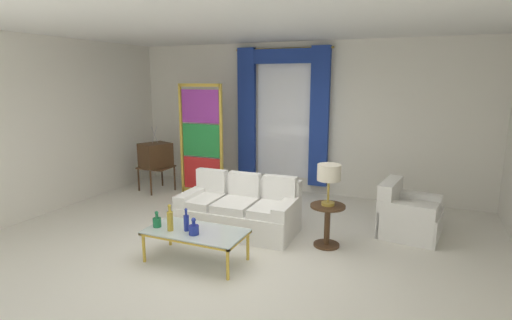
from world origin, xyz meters
name	(u,v)px	position (x,y,z in m)	size (l,w,h in m)	color
ground_plane	(235,246)	(0.00, 0.00, 0.00)	(16.00, 16.00, 0.00)	silver
wall_rear	(300,119)	(0.00, 3.06, 1.50)	(8.00, 0.12, 3.00)	white
wall_left	(67,123)	(-3.66, 0.60, 1.50)	(0.12, 7.00, 3.00)	white
ceiling_slab	(257,27)	(0.00, 0.80, 3.02)	(8.00, 7.60, 0.04)	white
curtained_window	(282,107)	(-0.34, 2.89, 1.74)	(2.00, 0.17, 2.70)	white
couch_white_long	(240,210)	(-0.19, 0.60, 0.30)	(1.77, 0.95, 0.86)	white
coffee_table	(196,233)	(-0.25, -0.61, 0.37)	(1.27, 0.65, 0.41)	silver
bottle_blue_decanter	(157,221)	(-0.77, -0.69, 0.48)	(0.11, 0.11, 0.21)	#196B3D
bottle_crystal_tall	(170,220)	(-0.54, -0.74, 0.55)	(0.08, 0.08, 0.35)	gold
bottle_amber_squat	(186,222)	(-0.35, -0.66, 0.53)	(0.07, 0.07, 0.30)	navy
bottle_ruby_flask	(194,229)	(-0.20, -0.73, 0.48)	(0.13, 0.13, 0.22)	navy
vintage_tv	(156,156)	(-2.72, 1.89, 0.73)	(0.69, 0.73, 1.35)	#472D19
armchair_white	(406,216)	(2.17, 1.37, 0.29)	(0.92, 0.91, 0.80)	white
stained_glass_divider	(201,143)	(-1.71, 2.02, 1.06)	(0.95, 0.05, 2.20)	gold
peacock_figurine	(214,191)	(-1.23, 1.64, 0.22)	(0.44, 0.60, 0.50)	beige
round_side_table	(327,222)	(1.18, 0.50, 0.36)	(0.48, 0.48, 0.59)	#472D19
table_lamp_brass	(329,174)	(1.18, 0.50, 1.03)	(0.32, 0.32, 0.57)	#B29338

